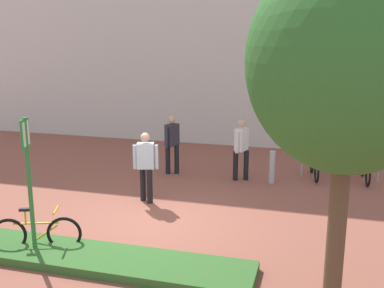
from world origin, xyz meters
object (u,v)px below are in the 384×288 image
parking_sign_post (28,168)px  person_shirt_white (241,146)px  person_shirt_blue (146,163)px  bollard_steel (272,167)px  bike_rack_cluster (340,167)px  tree_sidewalk (350,62)px  bike_at_sign (37,233)px  person_suited_navy (172,141)px

parking_sign_post → person_shirt_white: (2.93, 5.46, -0.70)m
person_shirt_blue → bollard_steel: bearing=38.9°
parking_sign_post → bollard_steel: size_ratio=2.88×
bollard_steel → person_shirt_blue: size_ratio=0.52×
bike_rack_cluster → person_shirt_white: person_shirt_white is taller
tree_sidewalk → person_shirt_blue: size_ratio=3.06×
bike_at_sign → person_shirt_white: person_shirt_white is taller
parking_sign_post → bike_at_sign: 1.35m
tree_sidewalk → bike_rack_cluster: bearing=87.4°
bollard_steel → person_shirt_blue: (-2.79, -2.25, 0.53)m
bike_rack_cluster → person_shirt_white: (-2.66, -0.80, 0.63)m
bollard_steel → person_shirt_white: (-0.87, 0.05, 0.53)m
tree_sidewalk → person_shirt_white: bearing=113.3°
parking_sign_post → person_suited_navy: parking_sign_post is taller
bike_rack_cluster → bollard_steel: bearing=-154.5°
person_shirt_blue → bike_at_sign: bearing=-109.4°
bollard_steel → person_shirt_blue: bearing=-141.1°
person_shirt_white → person_suited_navy: size_ratio=1.00×
parking_sign_post → person_shirt_blue: size_ratio=1.51×
tree_sidewalk → bollard_steel: 6.51m
bike_rack_cluster → person_suited_navy: person_suited_navy is taller
person_suited_navy → parking_sign_post: bearing=-99.4°
bike_rack_cluster → person_suited_navy: bearing=-171.0°
bollard_steel → person_shirt_blue: person_shirt_blue is taller
bike_rack_cluster → bollard_steel: (-1.79, -0.86, 0.10)m
bike_at_sign → bollard_steel: 6.51m
bollard_steel → person_shirt_white: bearing=176.6°
bike_at_sign → bollard_steel: bearing=53.8°
tree_sidewalk → parking_sign_post: tree_sidewalk is taller
tree_sidewalk → bike_rack_cluster: tree_sidewalk is taller
parking_sign_post → bollard_steel: parking_sign_post is taller
person_shirt_white → person_shirt_blue: 3.00m
bike_at_sign → bike_rack_cluster: (5.64, 6.11, -0.00)m
person_shirt_white → bike_rack_cluster: bearing=16.8°
person_shirt_white → person_shirt_blue: (-1.92, -2.30, 0.00)m
bike_rack_cluster → person_shirt_blue: person_shirt_blue is taller
bike_at_sign → person_shirt_blue: size_ratio=0.93×
person_suited_navy → bollard_steel: bearing=-2.2°
bollard_steel → person_shirt_blue: 3.63m
parking_sign_post → bike_rack_cluster: size_ratio=1.23×
tree_sidewalk → person_suited_navy: 7.59m
parking_sign_post → person_shirt_white: 6.24m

